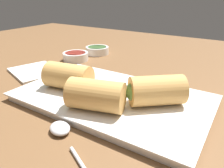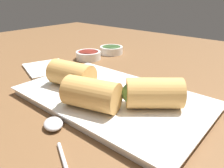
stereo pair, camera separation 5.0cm
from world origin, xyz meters
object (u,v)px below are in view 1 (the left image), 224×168
at_px(dipping_bowl_near, 76,56).
at_px(spoon, 63,134).
at_px(serving_plate, 112,97).
at_px(dipping_bowl_far, 97,50).
at_px(napkin, 36,71).

height_order(dipping_bowl_near, spoon, dipping_bowl_near).
bearing_deg(serving_plate, spoon, -89.26).
xyz_separation_m(dipping_bowl_near, spoon, (0.23, -0.29, -0.01)).
height_order(dipping_bowl_far, spoon, dipping_bowl_far).
bearing_deg(dipping_bowl_near, napkin, -96.50).
relative_size(spoon, napkin, 1.04).
distance_m(dipping_bowl_near, spoon, 0.38).
distance_m(serving_plate, napkin, 0.25).
bearing_deg(dipping_bowl_near, dipping_bowl_far, 82.83).
height_order(serving_plate, dipping_bowl_far, dipping_bowl_far).
xyz_separation_m(dipping_bowl_far, napkin, (-0.03, -0.23, -0.01)).
height_order(spoon, napkin, spoon).
height_order(dipping_bowl_near, dipping_bowl_far, same).
bearing_deg(dipping_bowl_near, serving_plate, -35.00).
bearing_deg(dipping_bowl_far, napkin, -96.77).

